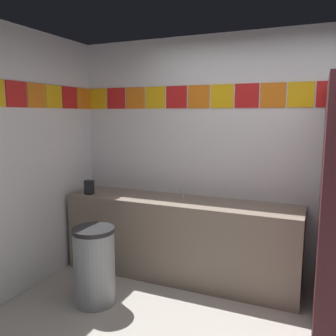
% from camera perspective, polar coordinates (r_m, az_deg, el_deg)
% --- Properties ---
extents(wall_back, '(4.34, 0.09, 2.56)m').
position_cam_1_polar(wall_back, '(3.73, 16.30, 1.33)').
color(wall_back, silver).
rests_on(wall_back, ground_plane).
extents(vanity_counter, '(2.49, 0.55, 0.85)m').
position_cam_1_polar(vanity_counter, '(3.84, 1.82, -11.27)').
color(vanity_counter, gray).
rests_on(vanity_counter, ground_plane).
extents(faucet_center, '(0.04, 0.10, 0.14)m').
position_cam_1_polar(faucet_center, '(3.79, 2.35, -4.10)').
color(faucet_center, silver).
rests_on(faucet_center, vanity_counter).
extents(soap_dispenser, '(0.09, 0.09, 0.16)m').
position_cam_1_polar(soap_dispenser, '(4.05, -12.66, -3.07)').
color(soap_dispenser, black).
rests_on(soap_dispenser, vanity_counter).
extents(trash_bin, '(0.38, 0.38, 0.72)m').
position_cam_1_polar(trash_bin, '(3.43, -11.82, -15.21)').
color(trash_bin, '#999EA3').
rests_on(trash_bin, ground_plane).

